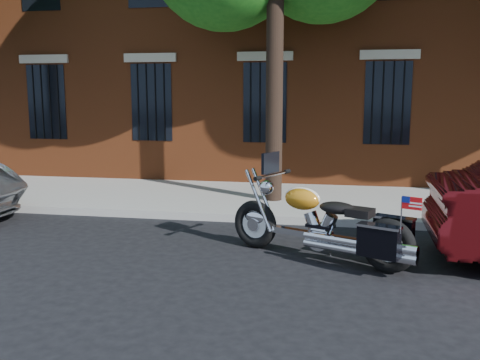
# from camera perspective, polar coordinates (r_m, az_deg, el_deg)

# --- Properties ---
(ground) EXTENTS (120.00, 120.00, 0.00)m
(ground) POSITION_cam_1_polar(r_m,az_deg,el_deg) (8.97, -1.90, -6.49)
(ground) COLOR black
(ground) RESTS_ON ground
(curb) EXTENTS (40.00, 0.16, 0.15)m
(curb) POSITION_cam_1_polar(r_m,az_deg,el_deg) (10.26, -0.25, -4.04)
(curb) COLOR gray
(curb) RESTS_ON ground
(sidewalk) EXTENTS (40.00, 3.60, 0.15)m
(sidewalk) POSITION_cam_1_polar(r_m,az_deg,el_deg) (12.08, 1.42, -2.04)
(sidewalk) COLOR gray
(sidewalk) RESTS_ON ground
(motorcycle) EXTENTS (2.73, 1.69, 1.54)m
(motorcycle) POSITION_cam_1_polar(r_m,az_deg,el_deg) (7.86, 9.19, -4.94)
(motorcycle) COLOR black
(motorcycle) RESTS_ON ground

